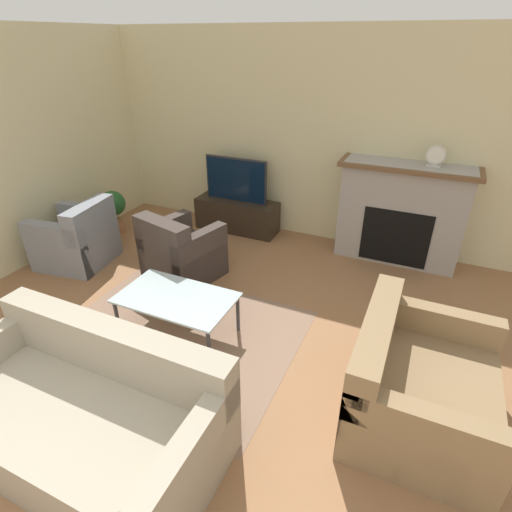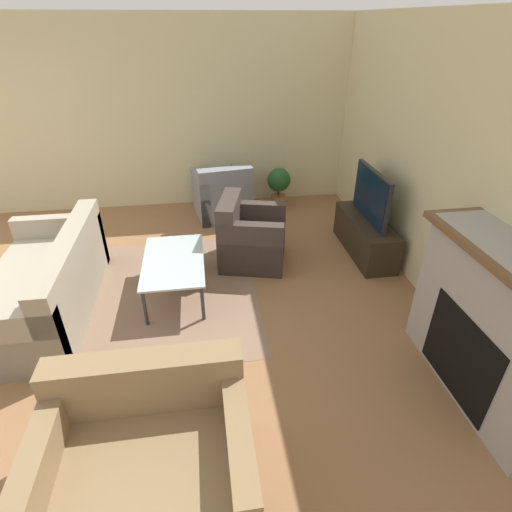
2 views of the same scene
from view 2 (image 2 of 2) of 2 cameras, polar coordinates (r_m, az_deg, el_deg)
name	(u,v)px [view 2 (image 2 of 2)]	position (r m, az deg, el deg)	size (l,w,h in m)	color
wall_back	(443,169)	(4.34, 25.13, 11.20)	(8.49, 0.06, 2.70)	beige
wall_left	(181,117)	(6.35, -10.60, 18.94)	(0.06, 8.01, 2.70)	beige
area_rug	(172,293)	(4.51, -11.87, -5.13)	(2.28, 1.83, 0.00)	#896B56
fireplace	(496,326)	(3.47, 31.08, -8.61)	(1.58, 0.51, 1.25)	#9E9993
tv_stand	(365,236)	(5.25, 15.32, 2.78)	(1.21, 0.41, 0.46)	#2D2319
tv	(371,196)	(5.03, 16.14, 8.24)	(0.93, 0.06, 0.62)	#232328
couch_sectional	(45,288)	(4.53, -27.97, -4.02)	(1.93, 0.96, 0.82)	#9E937F
couch_loveseat	(149,463)	(2.79, -15.08, -26.67)	(0.98, 1.23, 0.82)	#8C704C
armchair_by_window	(222,197)	(6.07, -4.83, 8.43)	(0.90, 0.88, 0.82)	gray
armchair_accent	(250,239)	(4.83, -0.88, 2.41)	(0.89, 0.91, 0.82)	#3D332D
coffee_table	(174,263)	(4.30, -11.68, -0.95)	(1.08, 0.63, 0.42)	#333338
potted_plant	(279,184)	(6.35, 3.26, 10.27)	(0.36, 0.36, 0.63)	#AD704C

